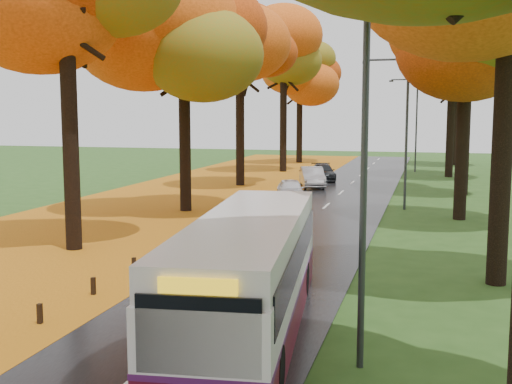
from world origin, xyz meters
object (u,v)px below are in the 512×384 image
at_px(bus, 250,271).
at_px(car_silver, 312,177).
at_px(car_white, 291,190).
at_px(streetlamp_near, 352,137).
at_px(streetlamp_mid, 402,121).
at_px(streetlamp_far, 414,117).
at_px(car_dark, 323,172).

bearing_deg(bus, car_silver, 90.77).
bearing_deg(car_white, streetlamp_near, -92.07).
xyz_separation_m(streetlamp_mid, streetlamp_far, (0.00, 22.00, 0.00)).
bearing_deg(streetlamp_near, car_dark, 100.17).
height_order(streetlamp_mid, streetlamp_far, same).
relative_size(streetlamp_far, bus, 0.76).
height_order(streetlamp_near, car_dark, streetlamp_near).
bearing_deg(streetlamp_far, streetlamp_near, -90.00).
relative_size(bus, car_dark, 2.54).
bearing_deg(bus, streetlamp_mid, 76.32).
bearing_deg(car_white, car_dark, 72.96).
relative_size(streetlamp_mid, bus, 0.76).
xyz_separation_m(bus, car_white, (-3.76, 22.02, -0.79)).
relative_size(streetlamp_far, car_white, 2.17).
distance_m(bus, car_white, 22.35).
relative_size(streetlamp_far, car_silver, 1.92).
bearing_deg(streetlamp_far, streetlamp_mid, -90.00).
height_order(streetlamp_mid, car_dark, streetlamp_mid).
relative_size(car_silver, car_dark, 1.01).
xyz_separation_m(streetlamp_near, car_white, (-6.30, 23.55, -4.05)).
relative_size(bus, car_silver, 2.51).
height_order(streetlamp_near, car_silver, streetlamp_near).
distance_m(car_white, car_dark, 11.54).
height_order(bus, car_dark, bus).
distance_m(streetlamp_near, bus, 4.40).
xyz_separation_m(streetlamp_near, streetlamp_far, (0.00, 44.00, 0.00)).
bearing_deg(streetlamp_mid, car_silver, 126.39).
relative_size(streetlamp_mid, car_silver, 1.92).
bearing_deg(streetlamp_far, car_silver, -115.08).
bearing_deg(car_dark, car_white, -105.18).
distance_m(streetlamp_far, car_silver, 15.38).
xyz_separation_m(streetlamp_near, car_silver, (-6.30, 30.54, -3.99)).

